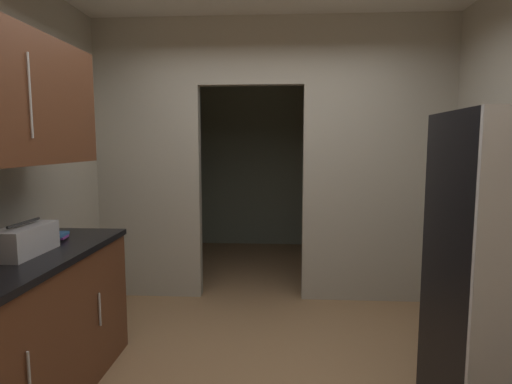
# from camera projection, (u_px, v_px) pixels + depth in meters

# --- Properties ---
(kitchen_partition) EXTENTS (3.49, 0.12, 2.76)m
(kitchen_partition) POSITION_uv_depth(u_px,v_px,m) (277.00, 152.00, 4.09)
(kitchen_partition) COLOR #ADA899
(kitchen_partition) RESTS_ON ground
(adjoining_room_shell) EXTENTS (3.49, 2.37, 2.76)m
(adjoining_room_shell) POSITION_uv_depth(u_px,v_px,m) (274.00, 157.00, 5.75)
(adjoining_room_shell) COLOR gray
(adjoining_room_shell) RESTS_ON ground
(refrigerator) EXTENTS (0.71, 0.72, 1.73)m
(refrigerator) POSITION_uv_depth(u_px,v_px,m) (511.00, 272.00, 2.25)
(refrigerator) COLOR black
(refrigerator) RESTS_ON ground
(lower_cabinet_run) EXTENTS (0.67, 1.74, 0.92)m
(lower_cabinet_run) POSITION_uv_depth(u_px,v_px,m) (14.00, 339.00, 2.35)
(lower_cabinet_run) COLOR brown
(lower_cabinet_run) RESTS_ON ground
(boombox) EXTENTS (0.19, 0.42, 0.19)m
(boombox) POSITION_uv_depth(u_px,v_px,m) (25.00, 240.00, 2.39)
(boombox) COLOR #B2B2B7
(boombox) RESTS_ON lower_cabinet_run
(book_stack) EXTENTS (0.14, 0.17, 0.05)m
(book_stack) POSITION_uv_depth(u_px,v_px,m) (56.00, 236.00, 2.76)
(book_stack) COLOR black
(book_stack) RESTS_ON lower_cabinet_run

